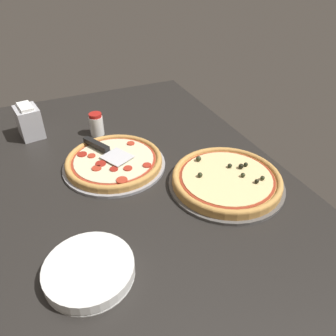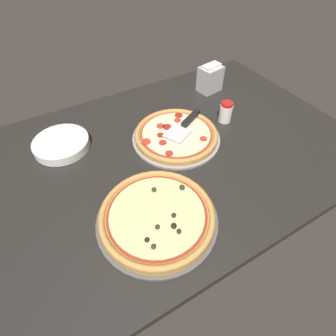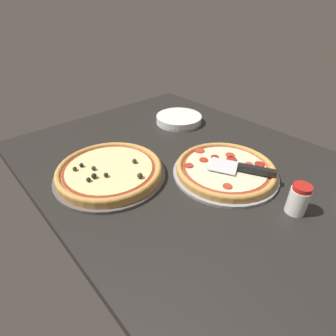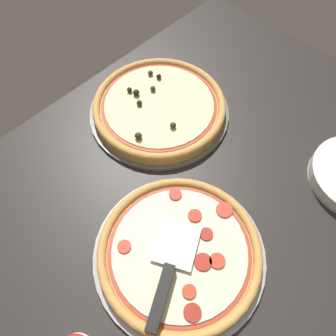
# 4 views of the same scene
# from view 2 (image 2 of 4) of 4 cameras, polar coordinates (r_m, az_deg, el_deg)

# --- Properties ---
(ground_plane) EXTENTS (1.49, 1.00, 0.04)m
(ground_plane) POSITION_cam_2_polar(r_m,az_deg,el_deg) (1.06, 0.81, 3.42)
(ground_plane) COLOR black
(pizza_pan_front) EXTENTS (0.36, 0.36, 0.01)m
(pizza_pan_front) POSITION_cam_2_polar(r_m,az_deg,el_deg) (1.10, 1.78, 6.60)
(pizza_pan_front) COLOR #939399
(pizza_pan_front) RESTS_ON ground_plane
(pizza_front) EXTENTS (0.34, 0.34, 0.03)m
(pizza_front) POSITION_cam_2_polar(r_m,az_deg,el_deg) (1.08, 1.79, 7.35)
(pizza_front) COLOR #C68E47
(pizza_front) RESTS_ON pizza_pan_front
(pizza_pan_back) EXTENTS (0.38, 0.38, 0.01)m
(pizza_pan_back) POSITION_cam_2_polar(r_m,az_deg,el_deg) (0.83, -2.36, -11.06)
(pizza_pan_back) COLOR #565451
(pizza_pan_back) RESTS_ON ground_plane
(pizza_back) EXTENTS (0.36, 0.36, 0.04)m
(pizza_back) POSITION_cam_2_polar(r_m,az_deg,el_deg) (0.82, -2.40, -10.24)
(pizza_back) COLOR #C68E47
(pizza_back) RESTS_ON pizza_pan_back
(serving_spatula) EXTENTS (0.22, 0.15, 0.02)m
(serving_spatula) POSITION_cam_2_polar(r_m,az_deg,el_deg) (1.12, 4.22, 9.99)
(serving_spatula) COLOR silver
(serving_spatula) RESTS_ON pizza_front
(plate_stack) EXTENTS (0.22, 0.22, 0.04)m
(plate_stack) POSITION_cam_2_polar(r_m,az_deg,el_deg) (1.13, -22.18, 4.88)
(plate_stack) COLOR white
(plate_stack) RESTS_ON ground_plane
(parmesan_shaker) EXTENTS (0.06, 0.06, 0.09)m
(parmesan_shaker) POSITION_cam_2_polar(r_m,az_deg,el_deg) (1.20, 12.45, 11.82)
(parmesan_shaker) COLOR white
(parmesan_shaker) RESTS_ON ground_plane
(napkin_holder) EXTENTS (0.12, 0.10, 0.14)m
(napkin_holder) POSITION_cam_2_polar(r_m,az_deg,el_deg) (1.40, 9.14, 18.71)
(napkin_holder) COLOR #B2B2B7
(napkin_holder) RESTS_ON ground_plane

